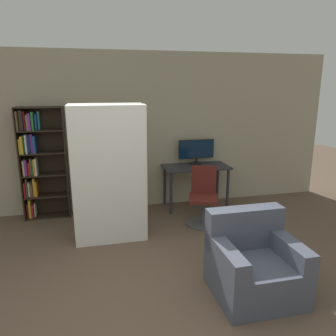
# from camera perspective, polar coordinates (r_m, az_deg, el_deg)

# --- Properties ---
(ground_plane) EXTENTS (16.00, 16.00, 0.00)m
(ground_plane) POSITION_cam_1_polar(r_m,az_deg,el_deg) (3.23, -4.43, -27.18)
(ground_plane) COLOR brown
(wall_back) EXTENTS (8.00, 0.06, 2.70)m
(wall_back) POSITION_cam_1_polar(r_m,az_deg,el_deg) (5.72, -9.81, 6.09)
(wall_back) COLOR tan
(wall_back) RESTS_ON ground
(desk) EXTENTS (1.14, 0.60, 0.76)m
(desk) POSITION_cam_1_polar(r_m,az_deg,el_deg) (5.80, 4.89, -0.75)
(desk) COLOR #2D2D33
(desk) RESTS_ON ground
(monitor) EXTENTS (0.65, 0.23, 0.44)m
(monitor) POSITION_cam_1_polar(r_m,az_deg,el_deg) (5.89, 4.97, 3.06)
(monitor) COLOR black
(monitor) RESTS_ON desk
(office_chair) EXTENTS (0.56, 0.56, 0.90)m
(office_chair) POSITION_cam_1_polar(r_m,az_deg,el_deg) (5.20, 6.18, -5.84)
(office_chair) COLOR #4C4C51
(office_chair) RESTS_ON ground
(bookshelf) EXTENTS (0.72, 0.31, 1.82)m
(bookshelf) POSITION_cam_1_polar(r_m,az_deg,el_deg) (5.69, -21.67, 1.18)
(bookshelf) COLOR #2D2319
(bookshelf) RESTS_ON ground
(mattress_near) EXTENTS (0.99, 0.27, 1.90)m
(mattress_near) POSITION_cam_1_polar(r_m,az_deg,el_deg) (4.42, -10.06, -1.55)
(mattress_near) COLOR silver
(mattress_near) RESTS_ON ground
(mattress_far) EXTENTS (0.99, 0.24, 1.90)m
(mattress_far) POSITION_cam_1_polar(r_m,az_deg,el_deg) (4.75, -10.31, -0.48)
(mattress_far) COLOR silver
(mattress_far) RESTS_ON ground
(armchair) EXTENTS (0.85, 0.80, 0.85)m
(armchair) POSITION_cam_1_polar(r_m,az_deg,el_deg) (3.68, 14.61, -15.84)
(armchair) COLOR #474C5B
(armchair) RESTS_ON ground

